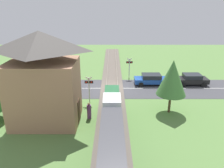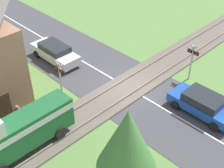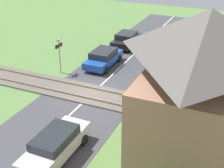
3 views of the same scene
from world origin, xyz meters
The scene contains 11 objects.
ground_plane centered at (0.00, 0.00, 0.00)m, with size 60.00×60.00×0.00m, color #5B8442.
road_surface centered at (0.00, 0.00, 0.01)m, with size 48.00×6.40×0.02m.
track_bed centered at (0.00, 0.00, 0.07)m, with size 2.80×48.00×0.24m.
car_near_crossing centered at (-5.12, -1.44, 0.74)m, with size 4.36×1.99×1.40m.
car_far_side centered at (6.63, 1.44, 0.77)m, with size 4.57×1.82×1.44m.
car_behind_queue centered at (-10.43, -1.44, 0.75)m, with size 4.00×2.00×1.41m.
crossing_signal_west_approach centered at (-2.42, -4.01, 1.89)m, with size 0.90×0.18×2.93m.
crossing_signal_east_approach centered at (2.42, 4.01, 1.89)m, with size 0.90×0.18×2.93m.
station_building centered at (5.80, 7.98, 3.93)m, with size 6.12×4.69×8.06m.
pedestrian_by_station centered at (2.11, 7.48, 0.72)m, with size 0.39×0.39×1.58m.
tree_roadside_hedge centered at (-5.60, 6.27, 3.56)m, with size 2.79×2.79×5.24m.
Camera 3 is at (17.05, 9.17, 10.52)m, focal length 50.00 mm.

